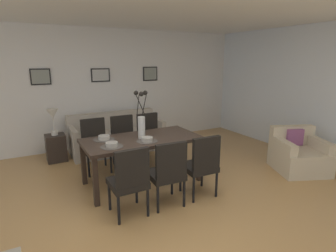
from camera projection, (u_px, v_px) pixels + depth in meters
ground_plane at (161, 212)px, 3.53m from camera, size 9.00×9.00×0.00m
back_wall_panel at (93, 89)px, 5.99m from camera, size 9.00×0.10×2.60m
side_window_wall at (319, 93)px, 5.26m from camera, size 0.10×6.30×2.60m
dining_table at (142, 143)px, 4.25m from camera, size 1.80×0.88×0.74m
dining_chair_near_left at (130, 179)px, 3.33m from camera, size 0.44×0.44×0.92m
dining_chair_near_right at (95, 142)px, 4.78m from camera, size 0.45×0.45×0.92m
dining_chair_far_left at (168, 171)px, 3.57m from camera, size 0.47×0.47×0.92m
dining_chair_far_right at (124, 138)px, 5.03m from camera, size 0.44×0.44×0.92m
dining_chair_mid_left at (202, 163)px, 3.83m from camera, size 0.46×0.46×0.92m
dining_chair_mid_right at (150, 135)px, 5.24m from camera, size 0.44×0.44×0.92m
centerpiece_vase at (141, 120)px, 4.17m from camera, size 0.21×0.23×0.73m
placemat_near_left at (112, 147)px, 3.81m from camera, size 0.32×0.32×0.01m
bowl_near_left at (112, 144)px, 3.80m from camera, size 0.17×0.17×0.07m
placemat_near_right at (104, 139)px, 4.15m from camera, size 0.32×0.32×0.01m
bowl_near_right at (104, 137)px, 4.14m from camera, size 0.17×0.17×0.07m
placemat_far_left at (147, 141)px, 4.06m from camera, size 0.32×0.32×0.01m
bowl_far_left at (147, 139)px, 4.05m from camera, size 0.17×0.17×0.07m
sofa at (117, 138)px, 5.91m from camera, size 1.95×0.84×0.80m
side_table at (56, 148)px, 5.28m from camera, size 0.36×0.36×0.52m
table_lamp at (53, 116)px, 5.13m from camera, size 0.22×0.22×0.51m
armchair at (298, 155)px, 4.82m from camera, size 1.05×1.05×0.75m
framed_picture_left at (41, 77)px, 5.38m from camera, size 0.38×0.03×0.32m
framed_picture_center at (101, 75)px, 5.93m from camera, size 0.41×0.03×0.29m
framed_picture_right at (150, 74)px, 6.49m from camera, size 0.37×0.03×0.33m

